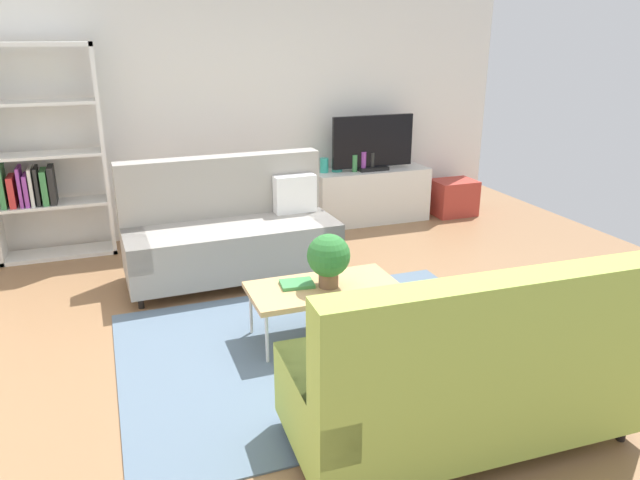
% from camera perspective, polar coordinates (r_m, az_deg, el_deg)
% --- Properties ---
extents(ground_plane, '(7.68, 7.68, 0.00)m').
position_cam_1_polar(ground_plane, '(4.70, 0.63, -8.50)').
color(ground_plane, '#936B47').
extents(wall_far, '(6.40, 0.12, 2.90)m').
position_cam_1_polar(wall_far, '(6.89, -7.78, 12.91)').
color(wall_far, white).
rests_on(wall_far, ground_plane).
extents(area_rug, '(2.90, 2.20, 0.01)m').
position_cam_1_polar(area_rug, '(4.41, 0.63, -10.38)').
color(area_rug, slate).
rests_on(area_rug, ground_plane).
extents(couch_beige, '(1.92, 0.89, 1.10)m').
position_cam_1_polar(couch_beige, '(5.59, -8.50, 0.80)').
color(couch_beige, gray).
rests_on(couch_beige, ground_plane).
extents(couch_green, '(1.93, 0.90, 1.10)m').
position_cam_1_polar(couch_green, '(3.40, 13.59, -12.30)').
color(couch_green, '#A3BC4C').
rests_on(couch_green, ground_plane).
extents(coffee_table, '(1.10, 0.56, 0.42)m').
position_cam_1_polar(coffee_table, '(4.42, 0.34, -4.70)').
color(coffee_table, tan).
rests_on(coffee_table, ground_plane).
extents(tv_console, '(1.40, 0.44, 0.64)m').
position_cam_1_polar(tv_console, '(7.25, 4.84, 4.24)').
color(tv_console, silver).
rests_on(tv_console, ground_plane).
extents(tv, '(1.00, 0.20, 0.64)m').
position_cam_1_polar(tv, '(7.10, 5.05, 9.13)').
color(tv, black).
rests_on(tv, tv_console).
extents(bookshelf, '(1.10, 0.36, 2.10)m').
position_cam_1_polar(bookshelf, '(6.51, -24.94, 6.77)').
color(bookshelf, white).
rests_on(bookshelf, ground_plane).
extents(storage_trunk, '(0.52, 0.40, 0.44)m').
position_cam_1_polar(storage_trunk, '(7.71, 12.60, 3.98)').
color(storage_trunk, '#B2382D').
rests_on(storage_trunk, ground_plane).
extents(potted_plant, '(0.32, 0.32, 0.40)m').
position_cam_1_polar(potted_plant, '(4.31, 0.82, -1.65)').
color(potted_plant, brown).
rests_on(potted_plant, coffee_table).
extents(table_book_0, '(0.26, 0.20, 0.03)m').
position_cam_1_polar(table_book_0, '(4.41, -2.21, -4.19)').
color(table_book_0, '#3F8C4C').
rests_on(table_book_0, coffee_table).
extents(vase_0, '(0.10, 0.10, 0.17)m').
position_cam_1_polar(vase_0, '(6.99, 0.40, 7.13)').
color(vase_0, '#33B29E').
rests_on(vase_0, tv_console).
extents(vase_1, '(0.13, 0.13, 0.14)m').
position_cam_1_polar(vase_1, '(7.05, 1.63, 7.12)').
color(vase_1, '#33B29E').
rests_on(vase_1, tv_console).
extents(bottle_0, '(0.06, 0.06, 0.20)m').
position_cam_1_polar(bottle_0, '(7.03, 3.32, 7.30)').
color(bottle_0, '#3F8C4C').
rests_on(bottle_0, tv_console).
extents(bottle_1, '(0.06, 0.06, 0.23)m').
position_cam_1_polar(bottle_1, '(7.07, 4.17, 7.48)').
color(bottle_1, purple).
rests_on(bottle_1, tv_console).
extents(bottle_2, '(0.05, 0.05, 0.21)m').
position_cam_1_polar(bottle_2, '(7.12, 5.00, 7.47)').
color(bottle_2, '#262626').
rests_on(bottle_2, tv_console).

